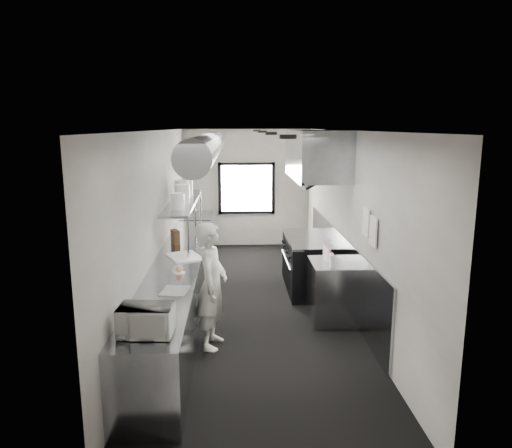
{
  "coord_description": "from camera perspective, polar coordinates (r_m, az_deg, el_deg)",
  "views": [
    {
      "loc": [
        -0.3,
        -7.42,
        2.86
      ],
      "look_at": [
        0.04,
        -0.2,
        1.38
      ],
      "focal_mm": 33.53,
      "sensor_mm": 36.0,
      "label": 1
    }
  ],
  "objects": [
    {
      "name": "notice_sheet_a",
      "position": [
        6.59,
        12.98,
        0.23
      ],
      "size": [
        0.02,
        0.28,
        0.38
      ],
      "primitive_type": "cube",
      "color": "white",
      "rests_on": "wall_right"
    },
    {
      "name": "plate_stack_c",
      "position": [
        8.61,
        -8.85,
        4.04
      ],
      "size": [
        0.33,
        0.33,
        0.36
      ],
      "primitive_type": "cylinder",
      "rotation": [
        0.0,
        0.0,
        0.36
      ],
      "color": "white",
      "rests_on": "pass_shelf"
    },
    {
      "name": "wall_back",
      "position": [
        11.51,
        -1.14,
        4.29
      ],
      "size": [
        3.0,
        0.02,
        2.8
      ],
      "primitive_type": "cube",
      "color": "#B9B7B0",
      "rests_on": "floor"
    },
    {
      "name": "plate_stack_d",
      "position": [
        9.15,
        -8.21,
        4.39
      ],
      "size": [
        0.28,
        0.28,
        0.33
      ],
      "primitive_type": "cylinder",
      "rotation": [
        0.0,
        0.0,
        -0.39
      ],
      "color": "white",
      "rests_on": "pass_shelf"
    },
    {
      "name": "plate_stack_b",
      "position": [
        8.27,
        -8.76,
        3.59
      ],
      "size": [
        0.32,
        0.32,
        0.32
      ],
      "primitive_type": "cylinder",
      "rotation": [
        0.0,
        0.0,
        0.36
      ],
      "color": "white",
      "rests_on": "pass_shelf"
    },
    {
      "name": "deli_tub_b",
      "position": [
        5.27,
        -13.08,
        -9.96
      ],
      "size": [
        0.18,
        0.18,
        0.11
      ],
      "primitive_type": "cylinder",
      "rotation": [
        0.0,
        0.0,
        0.16
      ],
      "color": "#B5C3B4",
      "rests_on": "prep_counter"
    },
    {
      "name": "wall_right",
      "position": [
        7.77,
        10.79,
        0.53
      ],
      "size": [
        0.02,
        8.0,
        2.8
      ],
      "primitive_type": "cube",
      "color": "#B9B7B0",
      "rests_on": "floor"
    },
    {
      "name": "floor",
      "position": [
        7.96,
        -0.32,
        -9.5
      ],
      "size": [
        3.0,
        8.0,
        0.01
      ],
      "primitive_type": "cube",
      "color": "black",
      "rests_on": "ground"
    },
    {
      "name": "range",
      "position": [
        8.57,
        6.46,
        -4.71
      ],
      "size": [
        0.88,
        1.6,
        0.94
      ],
      "color": "black",
      "rests_on": "floor"
    },
    {
      "name": "knife_block",
      "position": [
        8.22,
        -9.6,
        -1.54
      ],
      "size": [
        0.18,
        0.24,
        0.24
      ],
      "primitive_type": "cube",
      "rotation": [
        0.0,
        0.0,
        0.42
      ],
      "color": "brown",
      "rests_on": "prep_counter"
    },
    {
      "name": "hvac_duct",
      "position": [
        7.83,
        -5.65,
        9.24
      ],
      "size": [
        0.4,
        6.4,
        0.4
      ],
      "primitive_type": "cylinder",
      "rotation": [
        1.57,
        0.0,
        0.0
      ],
      "color": "gray",
      "rests_on": "ceiling"
    },
    {
      "name": "pastry",
      "position": [
        6.61,
        -9.16,
        -5.29
      ],
      "size": [
        0.1,
        0.1,
        0.1
      ],
      "primitive_type": "sphere",
      "color": "#E3A877",
      "rests_on": "small_plate"
    },
    {
      "name": "ceiling",
      "position": [
        7.42,
        -0.35,
        11.1
      ],
      "size": [
        3.0,
        8.0,
        0.01
      ],
      "primitive_type": "cube",
      "color": "silver",
      "rests_on": "wall_back"
    },
    {
      "name": "microwave",
      "position": [
        4.78,
        -13.0,
        -11.13
      ],
      "size": [
        0.5,
        0.39,
        0.29
      ],
      "primitive_type": "imported",
      "rotation": [
        0.0,
        0.0,
        -0.06
      ],
      "color": "white",
      "rests_on": "prep_counter"
    },
    {
      "name": "newspaper",
      "position": [
        5.94,
        -9.62,
        -7.84
      ],
      "size": [
        0.36,
        0.42,
        0.01
      ],
      "primitive_type": "cube",
      "rotation": [
        0.0,
        0.0,
        -0.14
      ],
      "color": "silver",
      "rests_on": "prep_counter"
    },
    {
      "name": "squeeze_bottle_c",
      "position": [
        7.13,
        8.6,
        -3.72
      ],
      "size": [
        0.07,
        0.07,
        0.19
      ],
      "primitive_type": "cylinder",
      "rotation": [
        0.0,
        0.0,
        0.05
      ],
      "color": "white",
      "rests_on": "bottle_station"
    },
    {
      "name": "bottle_station",
      "position": [
        7.28,
        9.07,
        -7.91
      ],
      "size": [
        0.65,
        0.8,
        0.9
      ],
      "primitive_type": "cube",
      "color": "gray",
      "rests_on": "floor"
    },
    {
      "name": "small_plate",
      "position": [
        6.62,
        -9.15,
        -5.74
      ],
      "size": [
        0.2,
        0.2,
        0.01
      ],
      "primitive_type": "cylinder",
      "rotation": [
        0.0,
        0.0,
        0.29
      ],
      "color": "white",
      "rests_on": "prep_counter"
    },
    {
      "name": "notice_sheet_b",
      "position": [
        6.27,
        13.81,
        -0.85
      ],
      "size": [
        0.02,
        0.28,
        0.38
      ],
      "primitive_type": "cube",
      "color": "white",
      "rests_on": "wall_right"
    },
    {
      "name": "squeeze_bottle_b",
      "position": [
        6.97,
        8.97,
        -4.17
      ],
      "size": [
        0.06,
        0.06,
        0.17
      ],
      "primitive_type": "cylinder",
      "rotation": [
        0.0,
        0.0,
        -0.08
      ],
      "color": "white",
      "rests_on": "bottle_station"
    },
    {
      "name": "cutting_board",
      "position": [
        7.39,
        -8.53,
        -3.86
      ],
      "size": [
        0.64,
        0.72,
        0.02
      ],
      "primitive_type": "cube",
      "rotation": [
        0.0,
        0.0,
        0.41
      ],
      "color": "white",
      "rests_on": "prep_counter"
    },
    {
      "name": "squeeze_bottle_e",
      "position": [
        7.42,
        8.23,
        -3.15
      ],
      "size": [
        0.07,
        0.07,
        0.18
      ],
      "primitive_type": "cylinder",
      "rotation": [
        0.0,
        0.0,
        -0.22
      ],
      "color": "white",
      "rests_on": "bottle_station"
    },
    {
      "name": "deli_tub_a",
      "position": [
        5.24,
        -14.2,
        -10.25
      ],
      "size": [
        0.16,
        0.16,
        0.09
      ],
      "primitive_type": "cylinder",
      "rotation": [
        0.0,
        0.0,
        -0.26
      ],
      "color": "#B5C3B4",
      "rests_on": "prep_counter"
    },
    {
      "name": "far_work_table",
      "position": [
        10.92,
        -7.05,
        -1.26
      ],
      "size": [
        0.7,
        1.2,
        0.9
      ],
      "primitive_type": "cube",
      "color": "gray",
      "rests_on": "floor"
    },
    {
      "name": "squeeze_bottle_a",
      "position": [
        6.87,
        8.94,
        -4.38
      ],
      "size": [
        0.06,
        0.06,
        0.18
      ],
      "primitive_type": "cylinder",
      "rotation": [
        0.0,
        0.0,
        0.01
      ],
      "color": "white",
      "rests_on": "bottle_station"
    },
    {
      "name": "plate_stack_a",
      "position": [
        7.68,
        -9.33,
        2.71
      ],
      "size": [
        0.22,
        0.22,
        0.26
      ],
      "primitive_type": "cylinder",
      "rotation": [
        0.0,
        0.0,
        -0.02
      ],
      "color": "white",
      "rests_on": "pass_shelf"
    },
    {
      "name": "pass_shelf",
      "position": [
        8.57,
        -8.6,
        2.54
      ],
      "size": [
        0.45,
        3.0,
        0.68
      ],
      "color": "gray",
      "rests_on": "prep_counter"
    },
    {
      "name": "wall_cladding",
      "position": [
        8.25,
        9.95,
        -4.87
      ],
      "size": [
        0.03,
        5.5,
        1.1
      ],
      "primitive_type": "cube",
      "color": "gray",
      "rests_on": "wall_right"
    },
    {
      "name": "exhaust_hood",
      "position": [
        8.25,
        7.17,
        8.21
      ],
      "size": [
        0.81,
        2.2,
        0.88
      ],
      "color": "gray",
      "rests_on": "ceiling"
    },
    {
      "name": "line_cook",
      "position": [
        6.28,
        -5.3,
        -7.32
      ],
      "size": [
        0.49,
        0.66,
        1.67
      ],
      "primitive_type": "imported",
      "rotation": [
        0.0,
        0.0,
        1.41
      ],
      "color": "silver",
      "rests_on": "floor"
    },
    {
      "name": "wall_left",
      "position": [
        7.66,
        -11.63,
        0.33
      ],
      "size": [
        0.02,
        8.0,
        2.8
      ],
      "primitive_type": "cube",
      "color": "#B9B7B0",
      "rests_on": "floor"
    },
    {
      "name": "squeeze_bottle_d",
      "position": [
        7.21,
        8.33,
        -3.52
      ],
      "size": [
        0.07,
        0.07,
        0.2
      ],
      "primitive_type": "cylinder",
      "rotation": [
        0.0,
        0.0,
        0.07
      ],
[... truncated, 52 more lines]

